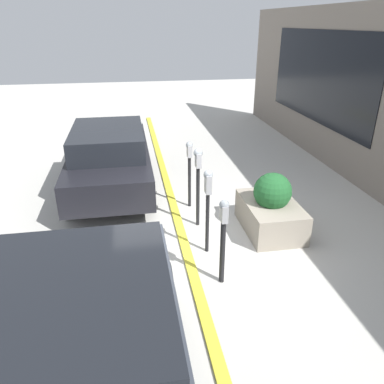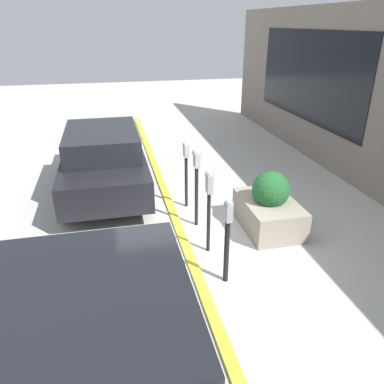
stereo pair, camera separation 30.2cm
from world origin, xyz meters
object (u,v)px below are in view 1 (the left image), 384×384
at_px(parking_meter_second, 208,195).
at_px(parked_car_middle, 110,157).
at_px(parking_meter_middle, 198,172).
at_px(parking_meter_fourth, 189,162).
at_px(parking_meter_nearest, 223,231).
at_px(parked_car_front, 79,348).
at_px(planter_box, 271,209).

height_order(parking_meter_second, parked_car_middle, parking_meter_second).
bearing_deg(parking_meter_middle, parking_meter_fourth, 1.41).
xyz_separation_m(parking_meter_nearest, parking_meter_second, (0.85, 0.05, 0.19)).
bearing_deg(parked_car_middle, parking_meter_fourth, -128.55).
relative_size(parking_meter_middle, parking_meter_fourth, 1.08).
bearing_deg(parking_meter_second, parked_car_front, 145.76).
distance_m(planter_box, parked_car_middle, 3.94).
height_order(parking_meter_second, parking_meter_middle, parking_meter_middle).
xyz_separation_m(parking_meter_second, planter_box, (0.51, -1.32, -0.63)).
height_order(parking_meter_middle, parked_car_front, parked_car_front).
bearing_deg(parked_car_middle, planter_box, -130.87).
height_order(parking_meter_fourth, parked_car_front, parked_car_front).
distance_m(parking_meter_second, parked_car_middle, 3.50).
bearing_deg(parking_meter_fourth, parking_meter_second, -179.77).
bearing_deg(parking_meter_nearest, parking_meter_middle, 1.08).
distance_m(parking_meter_nearest, parked_car_middle, 4.28).
xyz_separation_m(parking_meter_middle, parked_car_front, (-3.56, 1.80, -0.27)).
bearing_deg(planter_box, parking_meter_second, 111.24).
height_order(parking_meter_fourth, planter_box, parking_meter_fourth).
height_order(parking_meter_nearest, parking_meter_middle, parking_meter_middle).
distance_m(parking_meter_fourth, parked_car_front, 4.74).
bearing_deg(parking_meter_middle, parking_meter_second, 179.17).
xyz_separation_m(parked_car_front, parked_car_middle, (5.70, -0.13, -0.07)).
bearing_deg(parked_car_front, parking_meter_middle, -26.71).
bearing_deg(planter_box, parking_meter_fourth, 46.71).
distance_m(parking_meter_nearest, parking_meter_fourth, 2.62).
bearing_deg(parking_meter_middle, parking_meter_nearest, -178.92).
relative_size(parking_meter_middle, planter_box, 1.08).
xyz_separation_m(parking_meter_second, parked_car_front, (-2.63, 1.79, -0.23)).
xyz_separation_m(planter_box, parked_car_front, (-3.14, 3.11, 0.40)).
bearing_deg(parking_meter_middle, parked_car_middle, 38.04).
relative_size(parking_meter_nearest, parking_meter_fourth, 0.96).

